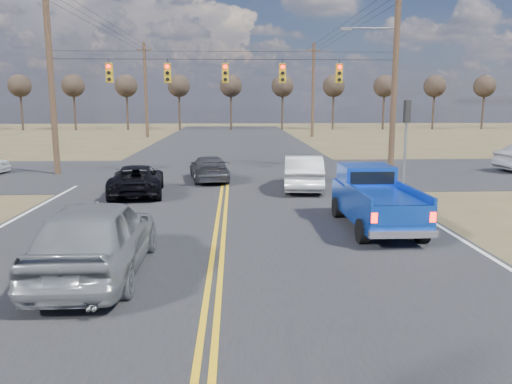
{
  "coord_description": "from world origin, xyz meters",
  "views": [
    {
      "loc": [
        0.46,
        -8.8,
        3.85
      ],
      "look_at": [
        1.01,
        4.07,
        1.5
      ],
      "focal_mm": 35.0,
      "sensor_mm": 36.0,
      "label": 1
    }
  ],
  "objects_px": {
    "pickup_truck": "(375,200)",
    "silver_suv": "(97,237)",
    "white_car_queue": "(303,172)",
    "dgrey_car_queue": "(209,168)",
    "black_suv": "(137,180)"
  },
  "relations": [
    {
      "from": "pickup_truck",
      "to": "silver_suv",
      "type": "xyz_separation_m",
      "value": [
        -7.36,
        -3.98,
        0.01
      ]
    },
    {
      "from": "white_car_queue",
      "to": "dgrey_car_queue",
      "type": "relative_size",
      "value": 1.1
    },
    {
      "from": "pickup_truck",
      "to": "dgrey_car_queue",
      "type": "xyz_separation_m",
      "value": [
        -5.54,
        9.49,
        -0.27
      ]
    },
    {
      "from": "pickup_truck",
      "to": "silver_suv",
      "type": "height_order",
      "value": "pickup_truck"
    },
    {
      "from": "dgrey_car_queue",
      "to": "white_car_queue",
      "type": "bearing_deg",
      "value": 140.32
    },
    {
      "from": "black_suv",
      "to": "white_car_queue",
      "type": "distance_m",
      "value": 7.17
    },
    {
      "from": "silver_suv",
      "to": "white_car_queue",
      "type": "distance_m",
      "value": 12.47
    },
    {
      "from": "silver_suv",
      "to": "dgrey_car_queue",
      "type": "height_order",
      "value": "silver_suv"
    },
    {
      "from": "pickup_truck",
      "to": "black_suv",
      "type": "height_order",
      "value": "pickup_truck"
    },
    {
      "from": "white_car_queue",
      "to": "silver_suv",
      "type": "bearing_deg",
      "value": 66.86
    },
    {
      "from": "pickup_truck",
      "to": "black_suv",
      "type": "bearing_deg",
      "value": 143.93
    },
    {
      "from": "silver_suv",
      "to": "pickup_truck",
      "type": "bearing_deg",
      "value": -152.5
    },
    {
      "from": "silver_suv",
      "to": "dgrey_car_queue",
      "type": "xyz_separation_m",
      "value": [
        1.82,
        13.47,
        -0.28
      ]
    },
    {
      "from": "black_suv",
      "to": "white_car_queue",
      "type": "height_order",
      "value": "white_car_queue"
    },
    {
      "from": "pickup_truck",
      "to": "silver_suv",
      "type": "distance_m",
      "value": 8.37
    }
  ]
}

